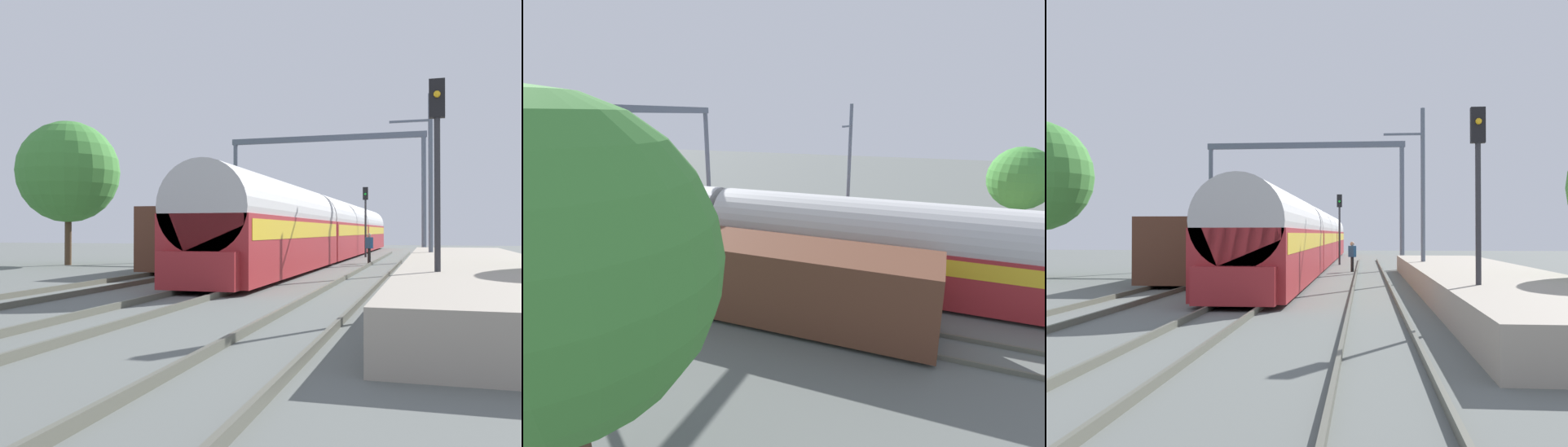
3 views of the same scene
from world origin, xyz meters
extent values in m
plane|color=#5F6460|center=(0.00, 0.00, 0.00)|extent=(120.00, 120.00, 0.00)
cube|color=#59594D|center=(-4.67, 0.00, 0.08)|extent=(0.08, 60.00, 0.16)
cube|color=#59594D|center=(-3.24, 0.00, 0.08)|extent=(0.08, 60.00, 0.16)
cube|color=#59594D|center=(-0.72, 0.00, 0.08)|extent=(0.08, 60.00, 0.16)
cube|color=#59594D|center=(0.72, 0.00, 0.08)|extent=(0.08, 60.00, 0.16)
cube|color=#59594D|center=(3.24, 0.00, 0.08)|extent=(0.08, 60.00, 0.16)
cube|color=#59594D|center=(4.67, 0.00, 0.08)|extent=(0.08, 60.00, 0.16)
cube|color=#A39989|center=(7.77, 2.00, 0.45)|extent=(4.40, 28.00, 0.90)
cube|color=maroon|center=(0.00, 4.42, 1.26)|extent=(2.90, 16.00, 2.20)
cube|color=gold|center=(0.00, 4.42, 1.89)|extent=(2.93, 15.36, 0.64)
cylinder|color=#BABABA|center=(0.00, 4.42, 2.56)|extent=(2.84, 16.00, 2.84)
cube|color=maroon|center=(0.00, 20.77, 1.26)|extent=(2.90, 16.00, 2.20)
cube|color=gold|center=(0.00, 20.77, 1.89)|extent=(2.93, 15.36, 0.64)
cylinder|color=#BABABA|center=(0.00, 20.77, 2.56)|extent=(2.84, 16.00, 2.84)
cube|color=maroon|center=(0.00, 37.12, 1.26)|extent=(2.90, 16.00, 2.20)
cube|color=gold|center=(0.00, 37.12, 1.89)|extent=(2.93, 15.36, 0.64)
cylinder|color=#BABABA|center=(0.00, 37.12, 2.56)|extent=(2.84, 16.00, 2.84)
cube|color=maroon|center=(0.00, -3.83, 0.71)|extent=(2.40, 0.50, 1.10)
cube|color=#563323|center=(-3.96, 8.87, 1.51)|extent=(2.80, 13.00, 2.70)
cube|color=black|center=(-3.96, 8.87, 0.21)|extent=(2.52, 11.96, 0.10)
cylinder|color=black|center=(2.97, 14.57, 0.42)|extent=(0.25, 0.25, 0.85)
cube|color=#285684|center=(2.97, 14.57, 1.17)|extent=(0.46, 0.44, 0.64)
sphere|color=tan|center=(2.97, 14.57, 1.61)|extent=(0.24, 0.24, 0.24)
cylinder|color=#2D2D33|center=(6.52, -5.12, 2.24)|extent=(0.14, 0.14, 4.47)
cube|color=black|center=(6.52, -5.12, 4.92)|extent=(0.36, 0.20, 0.90)
sphere|color=yellow|center=(6.52, -5.24, 5.00)|extent=(0.16, 0.16, 0.16)
cylinder|color=#2D2D33|center=(1.92, 22.53, 2.03)|extent=(0.14, 0.14, 4.05)
cube|color=black|center=(1.92, 22.53, 4.50)|extent=(0.36, 0.20, 0.90)
sphere|color=#19D133|center=(1.92, 22.41, 4.46)|extent=(0.16, 0.16, 0.16)
cylinder|color=slate|center=(-5.96, 17.20, 3.75)|extent=(0.28, 0.28, 7.50)
cylinder|color=slate|center=(5.96, 17.20, 3.75)|extent=(0.28, 0.28, 7.50)
cube|color=slate|center=(0.00, 17.20, 7.68)|extent=(12.31, 0.24, 0.36)
cylinder|color=slate|center=(6.36, 7.91, 4.00)|extent=(0.20, 0.20, 8.00)
cube|color=slate|center=(5.46, 7.91, 6.80)|extent=(1.80, 0.10, 0.10)
camera|label=1|loc=(6.38, -19.31, 1.84)|focal=40.50mm
camera|label=2|loc=(-16.74, 2.64, 7.35)|focal=27.81mm
camera|label=3|loc=(3.67, -21.00, 2.18)|focal=42.71mm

